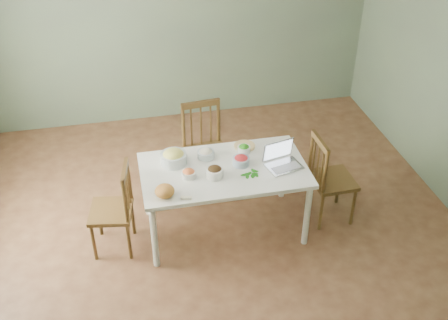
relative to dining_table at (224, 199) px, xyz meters
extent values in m
cube|color=#502E1D|center=(-0.08, -0.07, -0.37)|extent=(5.00, 5.00, 0.00)
cube|color=slate|center=(-0.08, 2.43, 0.98)|extent=(5.00, 0.00, 2.70)
ellipsoid|color=#9E6B2E|center=(-0.60, -0.30, 0.43)|extent=(0.19, 0.19, 0.11)
cube|color=#F2E9C8|center=(-0.42, -0.39, 0.39)|extent=(0.10, 0.05, 0.03)
cylinder|color=tan|center=(0.28, 0.33, 0.38)|extent=(0.27, 0.27, 0.02)
camera|label=1|loc=(-0.87, -4.08, 3.34)|focal=43.17mm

